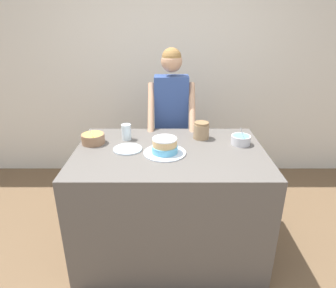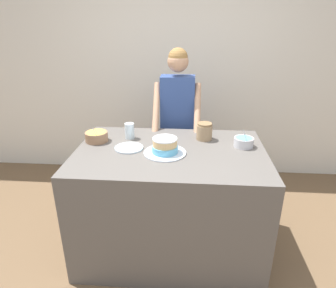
% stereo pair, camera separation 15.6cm
% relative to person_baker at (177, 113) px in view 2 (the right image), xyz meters
% --- Properties ---
extents(wall_back, '(10.00, 0.05, 2.60)m').
position_rel_person_baker_xyz_m(wall_back, '(-0.02, 0.80, 0.29)').
color(wall_back, silver).
rests_on(wall_back, ground_plane).
extents(counter, '(1.48, 0.98, 0.92)m').
position_rel_person_baker_xyz_m(counter, '(-0.02, -0.69, -0.55)').
color(counter, '#5B5651').
rests_on(counter, ground_plane).
extents(person_baker, '(0.44, 0.44, 1.63)m').
position_rel_person_baker_xyz_m(person_baker, '(0.00, 0.00, 0.00)').
color(person_baker, '#2D2D38').
rests_on(person_baker, ground_plane).
extents(cake, '(0.32, 0.32, 0.12)m').
position_rel_person_baker_xyz_m(cake, '(-0.06, -0.74, -0.04)').
color(cake, silver).
rests_on(cake, counter).
extents(frosting_bowl_yellow, '(0.19, 0.19, 0.14)m').
position_rel_person_baker_xyz_m(frosting_bowl_yellow, '(-0.64, -0.54, -0.05)').
color(frosting_bowl_yellow, '#936B4C').
rests_on(frosting_bowl_yellow, counter).
extents(frosting_bowl_blue, '(0.15, 0.15, 0.16)m').
position_rel_person_baker_xyz_m(frosting_bowl_blue, '(0.56, -0.56, -0.05)').
color(frosting_bowl_blue, silver).
rests_on(frosting_bowl_blue, counter).
extents(drinking_glass, '(0.08, 0.08, 0.13)m').
position_rel_person_baker_xyz_m(drinking_glass, '(-0.38, -0.46, -0.02)').
color(drinking_glass, silver).
rests_on(drinking_glass, counter).
extents(ceramic_plate, '(0.22, 0.22, 0.01)m').
position_rel_person_baker_xyz_m(ceramic_plate, '(-0.35, -0.68, -0.08)').
color(ceramic_plate, silver).
rests_on(ceramic_plate, counter).
extents(stoneware_jar, '(0.13, 0.13, 0.14)m').
position_rel_person_baker_xyz_m(stoneware_jar, '(0.25, -0.43, -0.02)').
color(stoneware_jar, '#9E7F5B').
rests_on(stoneware_jar, counter).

